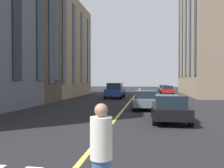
% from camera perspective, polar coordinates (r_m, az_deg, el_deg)
% --- Properties ---
extents(lane_centre_line, '(80.00, 0.16, 0.01)m').
position_cam_1_polar(lane_centre_line, '(22.22, 4.38, -4.72)').
color(lane_centre_line, '#D8C64C').
rests_on(lane_centre_line, ground_plane).
extents(car_blue_parked_a, '(4.70, 2.14, 1.88)m').
position_cam_1_polar(car_blue_parked_a, '(27.64, 0.80, -1.62)').
color(car_blue_parked_a, navy).
rests_on(car_blue_parked_a, ground_plane).
extents(car_red_oncoming, '(4.40, 1.95, 1.37)m').
position_cam_1_polar(car_red_oncoming, '(36.48, 13.86, -1.46)').
color(car_red_oncoming, '#B21E1E').
rests_on(car_red_oncoming, ground_plane).
extents(car_black_parked_b, '(3.90, 1.89, 1.40)m').
position_cam_1_polar(car_black_parked_b, '(12.30, 14.57, -5.99)').
color(car_black_parked_b, black).
rests_on(car_black_parked_b, ground_plane).
extents(car_grey_trailing, '(3.90, 1.89, 1.40)m').
position_cam_1_polar(car_grey_trailing, '(17.13, 8.61, -4.05)').
color(car_grey_trailing, slate).
rests_on(car_grey_trailing, ground_plane).
extents(car_green_mid, '(4.40, 1.95, 1.37)m').
position_cam_1_polar(car_green_mid, '(43.16, 13.09, -1.10)').
color(car_green_mid, '#1E6038').
rests_on(car_green_mid, ground_plane).
extents(pedestrian_companion, '(0.38, 0.38, 1.78)m').
position_cam_1_polar(pedestrian_companion, '(3.98, -2.78, -17.78)').
color(pedestrian_companion, '#2D4C7F').
rests_on(pedestrian_companion, ground_plane).
extents(building_left_near, '(17.43, 10.82, 13.16)m').
position_cam_1_polar(building_left_near, '(31.45, -19.09, 8.89)').
color(building_left_near, gray).
rests_on(building_left_near, ground_plane).
extents(building_right_near, '(16.67, 8.92, 19.86)m').
position_cam_1_polar(building_right_near, '(36.94, 25.31, 12.92)').
color(building_right_near, gray).
rests_on(building_right_near, ground_plane).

